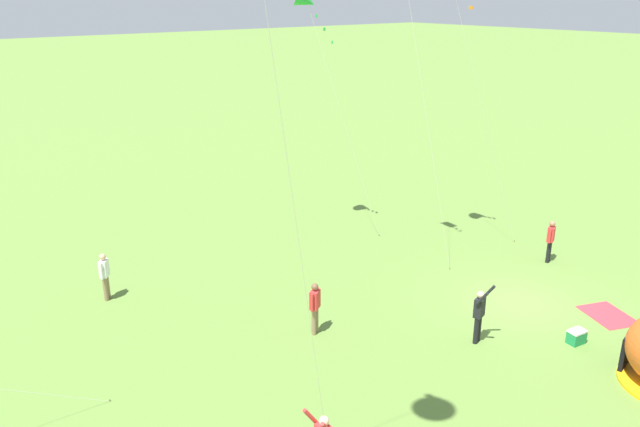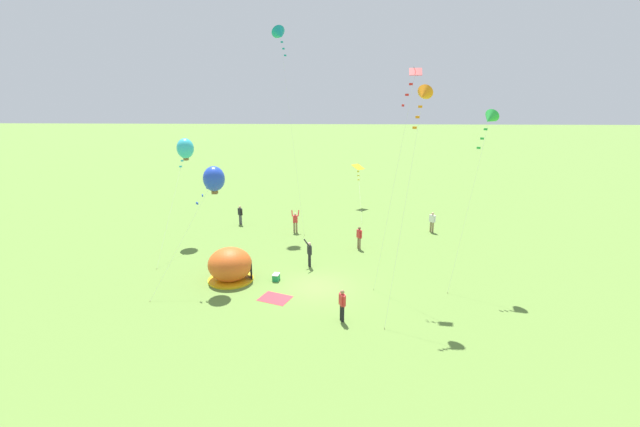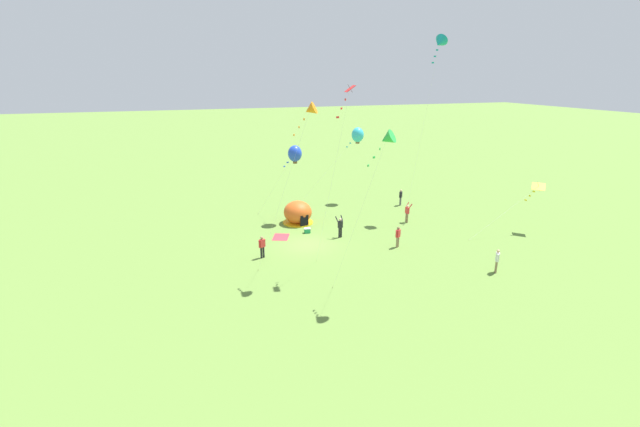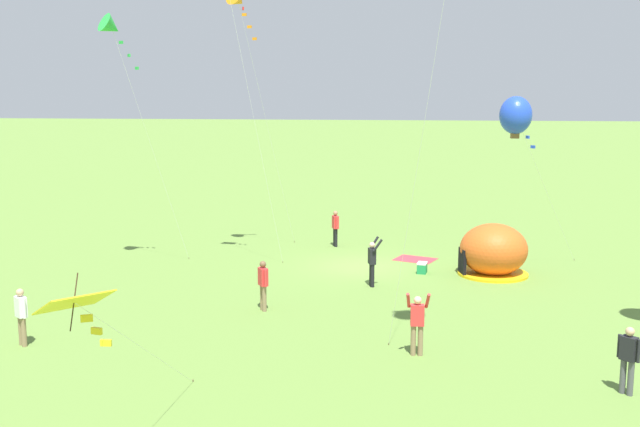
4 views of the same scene
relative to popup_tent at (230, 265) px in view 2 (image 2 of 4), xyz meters
name	(u,v)px [view 2 (image 2 of 4)]	position (x,y,z in m)	size (l,w,h in m)	color
ground_plane	(316,287)	(5.38, -0.79, -1.00)	(300.00, 300.00, 0.00)	olive
popup_tent	(230,265)	(0.00, 0.00, 0.00)	(2.81, 2.81, 2.10)	#D8591E
picnic_blanket	(275,298)	(3.11, -2.39, -0.99)	(1.70, 1.30, 0.01)	#CC333D
cooler_box	(276,277)	(2.83, 0.05, -0.78)	(0.44, 0.58, 0.44)	#1E8C4C
person_center_field	(309,253)	(4.75, 2.39, 0.00)	(0.58, 0.70, 1.89)	black
person_with_toddler	(359,237)	(8.25, 5.98, -0.03)	(0.40, 0.51, 1.72)	#8C7251
person_watching_sky	(240,214)	(-2.00, 11.84, -0.03)	(0.45, 0.44, 1.72)	#4C4C51
person_flying_kite	(295,221)	(3.11, 9.72, 0.00)	(0.68, 0.48, 1.89)	#8C7251
person_far_back	(432,221)	(14.56, 10.30, -0.03)	(0.47, 0.43, 1.72)	#8C7251
person_strolling	(342,304)	(6.88, -4.71, -0.03)	(0.37, 0.55, 1.72)	black
kite_orange	(423,95)	(10.81, -2.09, 10.14)	(2.43, 3.98, 11.66)	silver
kite_blue	(214,179)	(-0.65, -0.01, 5.41)	(3.83, 3.70, 7.16)	silver
kite_green	(490,119)	(15.23, 0.97, 8.84)	(2.82, 2.96, 10.38)	silver
kite_teal	(280,34)	(1.82, 12.58, 14.87)	(2.94, 4.52, 16.59)	silver
kite_cyan	(185,149)	(-5.10, 8.06, 6.20)	(1.28, 7.22, 7.97)	silver
kite_red	(412,84)	(10.63, 0.40, 10.73)	(2.40, 1.94, 12.64)	silver
kite_yellow	(358,169)	(8.69, 18.91, 2.93)	(1.42, 7.44, 4.51)	silver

